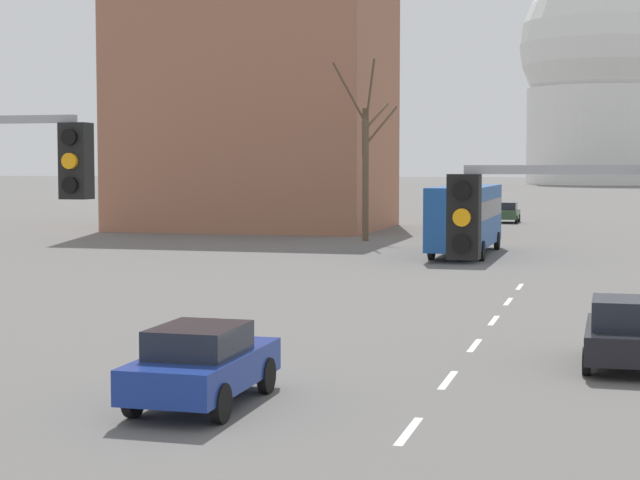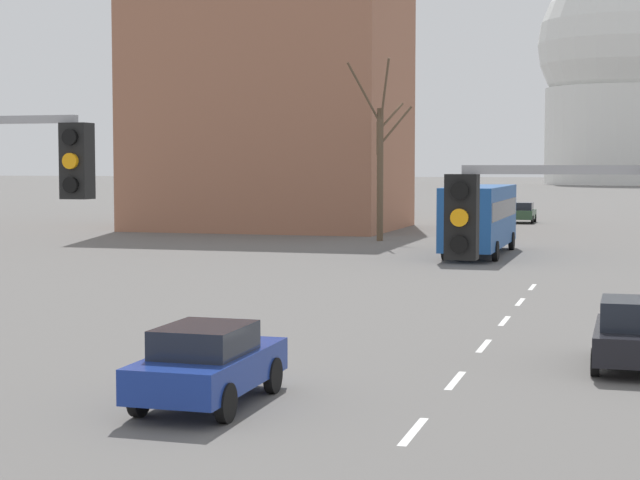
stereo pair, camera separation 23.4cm
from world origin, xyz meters
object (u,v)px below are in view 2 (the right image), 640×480
at_px(sedan_mid_centre, 208,363).
at_px(city_bus, 480,215).
at_px(traffic_signal_near_right, 590,251).
at_px(sedan_near_right, 523,213).
at_px(traffic_signal_near_left, 7,202).
at_px(sedan_near_left, 636,334).

bearing_deg(sedan_mid_centre, city_bus, 89.54).
height_order(traffic_signal_near_right, sedan_near_right, traffic_signal_near_right).
xyz_separation_m(traffic_signal_near_left, sedan_near_left, (7.90, 12.53, -3.28)).
relative_size(traffic_signal_near_left, city_bus, 0.50).
xyz_separation_m(traffic_signal_near_left, sedan_mid_centre, (0.13, 6.46, -3.26)).
height_order(traffic_signal_near_left, sedan_near_right, traffic_signal_near_left).
xyz_separation_m(sedan_near_left, city_bus, (-7.49, 29.21, 1.27)).
relative_size(traffic_signal_near_right, sedan_near_right, 1.24).
distance_m(sedan_near_left, sedan_mid_centre, 9.86).
height_order(sedan_near_right, sedan_mid_centre, sedan_near_right).
height_order(sedan_near_left, sedan_near_right, sedan_near_right).
distance_m(traffic_signal_near_right, sedan_near_right, 73.50).
height_order(traffic_signal_near_left, sedan_near_left, traffic_signal_near_left).
bearing_deg(sedan_near_right, sedan_mid_centre, -89.52).
distance_m(traffic_signal_near_left, sedan_near_right, 72.93).
bearing_deg(traffic_signal_near_right, sedan_mid_centre, 137.35).
bearing_deg(traffic_signal_near_left, sedan_near_left, 57.78).
height_order(sedan_near_right, city_bus, city_bus).
distance_m(sedan_near_right, sedan_mid_centre, 66.40).
xyz_separation_m(traffic_signal_near_right, sedan_near_right, (-7.76, 73.04, -2.78)).
xyz_separation_m(sedan_near_right, sedan_mid_centre, (0.56, -66.40, -0.01)).
bearing_deg(sedan_near_left, sedan_near_right, 97.86).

